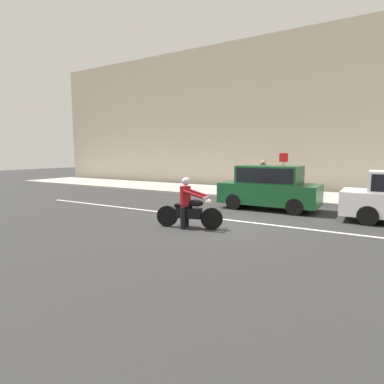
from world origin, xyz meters
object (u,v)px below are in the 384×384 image
at_px(motorcycle_with_rider_crimson, 189,208).
at_px(pedestrian_bystander, 263,173).
at_px(street_sign_post, 283,169).
at_px(parked_hatchback_forest_green, 269,187).

height_order(motorcycle_with_rider_crimson, pedestrian_bystander, pedestrian_bystander).
bearing_deg(street_sign_post, parked_hatchback_forest_green, -84.01).
distance_m(street_sign_post, pedestrian_bystander, 1.92).
height_order(motorcycle_with_rider_crimson, street_sign_post, street_sign_post).
bearing_deg(motorcycle_with_rider_crimson, street_sign_post, 84.60).
xyz_separation_m(motorcycle_with_rider_crimson, street_sign_post, (0.75, 7.99, 0.85)).
height_order(parked_hatchback_forest_green, pedestrian_bystander, pedestrian_bystander).
bearing_deg(parked_hatchback_forest_green, pedestrian_bystander, 111.23).
bearing_deg(parked_hatchback_forest_green, street_sign_post, 95.99).
relative_size(street_sign_post, pedestrian_bystander, 1.24).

